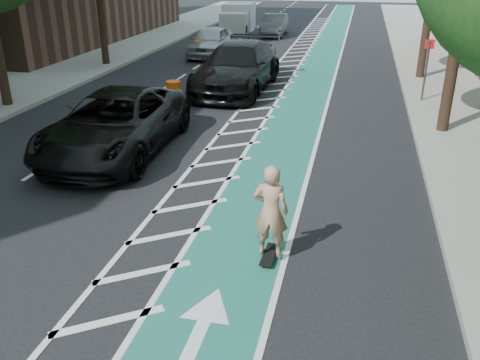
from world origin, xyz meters
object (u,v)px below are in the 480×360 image
(skateboarder, at_px, (271,211))
(barrel_a, at_px, (136,114))
(suv_near, at_px, (116,123))
(suv_far, at_px, (237,67))

(skateboarder, distance_m, barrel_a, 9.36)
(barrel_a, bearing_deg, suv_near, -78.78)
(suv_far, bearing_deg, suv_near, -99.54)
(suv_far, height_order, barrel_a, suv_far)
(suv_far, bearing_deg, skateboarder, -72.00)
(suv_near, bearing_deg, skateboarder, -42.90)
(suv_far, distance_m, barrel_a, 6.19)
(suv_near, xyz_separation_m, suv_far, (1.70, 8.26, 0.10))
(suv_near, xyz_separation_m, barrel_a, (-0.50, 2.50, -0.46))
(skateboarder, relative_size, suv_far, 0.27)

